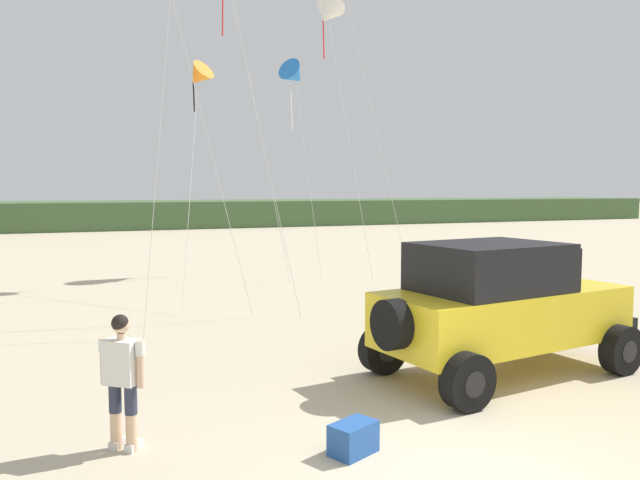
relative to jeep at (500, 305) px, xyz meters
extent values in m
plane|color=#C1B293|center=(-2.61, -3.12, -1.20)|extent=(220.00, 220.00, 0.00)
cube|color=#426038|center=(2.69, 43.60, -0.15)|extent=(90.00, 9.02, 2.10)
cube|color=yellow|center=(0.07, 0.01, -0.19)|extent=(4.62, 2.46, 0.90)
cube|color=yellow|center=(1.70, 0.25, 0.18)|extent=(1.33, 1.83, 0.12)
cube|color=black|center=(-0.28, -0.04, 0.66)|extent=(2.53, 2.08, 0.80)
cube|color=black|center=(0.91, 0.13, 0.62)|extent=(0.34, 1.67, 0.72)
cube|color=black|center=(2.32, 0.34, -0.46)|extent=(0.46, 1.81, 0.28)
cylinder|color=black|center=(-2.23, -0.33, -0.09)|extent=(0.41, 0.81, 0.77)
cylinder|color=black|center=(1.65, 1.28, -0.78)|extent=(0.87, 0.42, 0.84)
cylinder|color=black|center=(1.65, 1.28, -0.78)|extent=(0.42, 0.37, 0.38)
cylinder|color=black|center=(1.95, -0.75, -0.78)|extent=(0.87, 0.42, 0.84)
cylinder|color=black|center=(1.95, -0.75, -0.78)|extent=(0.42, 0.37, 0.38)
cylinder|color=black|center=(-1.81, 0.77, -0.78)|extent=(0.87, 0.42, 0.84)
cylinder|color=black|center=(-1.81, 0.77, -0.78)|extent=(0.42, 0.37, 0.38)
cylinder|color=black|center=(-1.51, -1.26, -0.78)|extent=(0.87, 0.42, 0.84)
cylinder|color=black|center=(-1.51, -1.26, -0.78)|extent=(0.42, 0.37, 0.38)
cylinder|color=#DBB28E|center=(-6.25, -0.80, -0.95)|extent=(0.14, 0.14, 0.49)
cylinder|color=#2D3347|center=(-6.25, -0.80, -0.56)|extent=(0.15, 0.15, 0.36)
cube|color=silver|center=(-6.23, -0.77, -1.15)|extent=(0.25, 0.27, 0.10)
cylinder|color=#DBB28E|center=(-6.08, -0.94, -0.95)|extent=(0.14, 0.14, 0.49)
cylinder|color=#2D3347|center=(-6.08, -0.94, -0.56)|extent=(0.15, 0.15, 0.36)
cube|color=silver|center=(-6.06, -0.90, -1.15)|extent=(0.25, 0.27, 0.10)
cube|color=silver|center=(-6.17, -0.87, -0.11)|extent=(0.47, 0.45, 0.54)
cylinder|color=#DBB28E|center=(-6.37, -0.71, -0.12)|extent=(0.09, 0.09, 0.56)
cylinder|color=silver|center=(-6.37, -0.71, 0.07)|extent=(0.11, 0.11, 0.16)
cylinder|color=#DBB28E|center=(-5.97, -1.03, -0.12)|extent=(0.09, 0.09, 0.56)
cylinder|color=silver|center=(-5.97, -1.03, 0.07)|extent=(0.11, 0.11, 0.16)
cylinder|color=#DBB28E|center=(-6.17, -0.87, 0.20)|extent=(0.10, 0.10, 0.08)
sphere|color=#DBB28E|center=(-6.17, -0.87, 0.34)|extent=(0.21, 0.21, 0.21)
sphere|color=black|center=(-6.18, -0.88, 0.36)|extent=(0.21, 0.21, 0.21)
cube|color=#23519E|center=(-3.63, -1.98, -1.01)|extent=(0.66, 0.56, 0.38)
cylinder|color=red|center=(-1.84, 12.62, 8.21)|extent=(0.05, 0.25, 2.17)
cylinder|color=silver|center=(-0.91, 11.68, 4.21)|extent=(1.58, 1.90, 10.73)
cylinder|color=silver|center=(-3.93, 6.93, 4.76)|extent=(2.48, 1.93, 11.82)
cone|color=orange|center=(-2.72, 12.53, 5.68)|extent=(1.19, 1.31, 1.17)
cylinder|color=black|center=(-2.87, 12.53, 4.99)|extent=(0.05, 0.18, 0.97)
cylinder|color=silver|center=(-3.50, 9.67, 2.26)|extent=(1.56, 5.72, 6.84)
cylinder|color=silver|center=(-2.47, 6.60, 4.19)|extent=(1.63, 2.49, 10.69)
cylinder|color=silver|center=(2.20, 10.07, 5.69)|extent=(2.29, 2.63, 13.68)
cylinder|color=silver|center=(-4.78, 5.87, 3.77)|extent=(1.27, 2.54, 9.84)
cone|color=blue|center=(1.28, 14.24, 6.27)|extent=(1.50, 1.36, 1.31)
cylinder|color=white|center=(1.13, 14.24, 5.08)|extent=(0.05, 0.29, 1.87)
cylinder|color=silver|center=(1.22, 12.68, 2.56)|extent=(0.14, 3.13, 7.42)
cone|color=white|center=(2.48, 13.90, 8.61)|extent=(1.77, 1.79, 1.57)
cylinder|color=red|center=(2.33, 13.90, 7.62)|extent=(0.05, 0.16, 1.47)
cylinder|color=silver|center=(2.46, 11.80, 3.73)|extent=(0.06, 4.20, 9.77)
camera|label=1|loc=(-6.61, -8.49, 1.97)|focal=34.74mm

